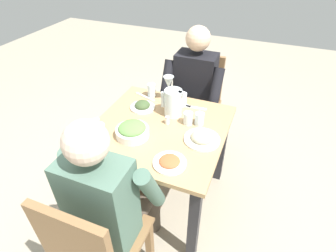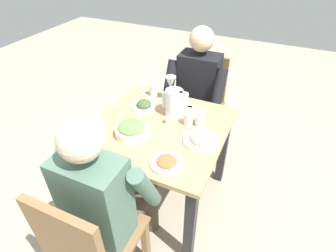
# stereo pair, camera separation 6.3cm
# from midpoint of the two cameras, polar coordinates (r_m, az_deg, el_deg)

# --- Properties ---
(ground_plane) EXTENTS (8.00, 8.00, 0.00)m
(ground_plane) POSITION_cam_midpoint_polar(r_m,az_deg,el_deg) (2.25, -2.33, -14.56)
(ground_plane) COLOR #9E937F
(dining_table) EXTENTS (0.85, 0.85, 0.70)m
(dining_table) POSITION_cam_midpoint_polar(r_m,az_deg,el_deg) (1.83, -2.77, -3.24)
(dining_table) COLOR tan
(dining_table) RESTS_ON ground_plane
(chair_near) EXTENTS (0.40, 0.40, 0.88)m
(chair_near) POSITION_cam_midpoint_polar(r_m,az_deg,el_deg) (2.46, 5.52, 5.86)
(chair_near) COLOR olive
(chair_near) RESTS_ON ground_plane
(chair_far) EXTENTS (0.40, 0.40, 0.88)m
(chair_far) POSITION_cam_midpoint_polar(r_m,az_deg,el_deg) (1.49, -16.69, -23.34)
(chair_far) COLOR olive
(chair_far) RESTS_ON ground_plane
(diner_near) EXTENTS (0.48, 0.53, 1.17)m
(diner_near) POSITION_cam_midpoint_polar(r_m,az_deg,el_deg) (2.22, 4.16, 6.58)
(diner_near) COLOR black
(diner_near) RESTS_ON ground_plane
(diner_far) EXTENTS (0.48, 0.53, 1.17)m
(diner_far) POSITION_cam_midpoint_polar(r_m,az_deg,el_deg) (1.46, -13.02, -14.31)
(diner_far) COLOR #4C6B5B
(diner_far) RESTS_ON ground_plane
(water_pitcher) EXTENTS (0.16, 0.12, 0.19)m
(water_pitcher) POSITION_cam_midpoint_polar(r_m,az_deg,el_deg) (1.82, 0.07, 4.98)
(water_pitcher) COLOR silver
(water_pitcher) RESTS_ON dining_table
(salad_bowl) EXTENTS (0.21, 0.21, 0.09)m
(salad_bowl) POSITION_cam_midpoint_polar(r_m,az_deg,el_deg) (1.68, -8.65, -0.97)
(salad_bowl) COLOR white
(salad_bowl) RESTS_ON dining_table
(plate_rice_curry) EXTENTS (0.19, 0.19, 0.04)m
(plate_rice_curry) POSITION_cam_midpoint_polar(r_m,az_deg,el_deg) (1.49, -0.88, -7.67)
(plate_rice_curry) COLOR white
(plate_rice_curry) RESTS_ON dining_table
(plate_beans) EXTENTS (0.22, 0.22, 0.06)m
(plate_beans) POSITION_cam_midpoint_polar(r_m,az_deg,el_deg) (1.65, 6.13, -2.53)
(plate_beans) COLOR white
(plate_beans) RESTS_ON dining_table
(plate_dolmas) EXTENTS (0.18, 0.18, 0.06)m
(plate_dolmas) POSITION_cam_midpoint_polar(r_m,az_deg,el_deg) (1.94, -6.36, 4.27)
(plate_dolmas) COLOR white
(plate_dolmas) RESTS_ON dining_table
(water_glass_far_left) EXTENTS (0.06, 0.06, 0.09)m
(water_glass_far_left) POSITION_cam_midpoint_polar(r_m,az_deg,el_deg) (1.76, 3.27, 1.63)
(water_glass_far_left) COLOR silver
(water_glass_far_left) RESTS_ON dining_table
(water_glass_far_right) EXTENTS (0.06, 0.06, 0.10)m
(water_glass_far_right) POSITION_cam_midpoint_polar(r_m,az_deg,el_deg) (2.06, -4.40, 7.53)
(water_glass_far_right) COLOR silver
(water_glass_far_right) RESTS_ON dining_table
(water_glass_by_pitcher) EXTENTS (0.07, 0.07, 0.10)m
(water_glass_by_pitcher) POSITION_cam_midpoint_polar(r_m,az_deg,el_deg) (1.95, 2.09, 5.65)
(water_glass_by_pitcher) COLOR silver
(water_glass_by_pitcher) RESTS_ON dining_table
(water_glass_center) EXTENTS (0.06, 0.06, 0.09)m
(water_glass_center) POSITION_cam_midpoint_polar(r_m,az_deg,el_deg) (1.76, 5.65, 1.50)
(water_glass_center) COLOR silver
(water_glass_center) RESTS_ON dining_table
(wine_glass) EXTENTS (0.08, 0.08, 0.20)m
(wine_glass) POSITION_cam_midpoint_polar(r_m,az_deg,el_deg) (1.96, -0.81, 9.00)
(wine_glass) COLOR silver
(wine_glass) RESTS_ON dining_table
(oil_carafe) EXTENTS (0.08, 0.08, 0.16)m
(oil_carafe) POSITION_cam_midpoint_polar(r_m,az_deg,el_deg) (1.67, -15.43, -1.60)
(oil_carafe) COLOR silver
(oil_carafe) RESTS_ON dining_table
(salt_shaker) EXTENTS (0.03, 0.03, 0.05)m
(salt_shaker) POSITION_cam_midpoint_polar(r_m,az_deg,el_deg) (1.77, -1.18, 1.24)
(salt_shaker) COLOR white
(salt_shaker) RESTS_ON dining_table
(fork_near) EXTENTS (0.17, 0.04, 0.01)m
(fork_near) POSITION_cam_midpoint_polar(r_m,az_deg,el_deg) (1.94, 4.76, 3.87)
(fork_near) COLOR silver
(fork_near) RESTS_ON dining_table
(knife_near) EXTENTS (0.18, 0.07, 0.01)m
(knife_near) POSITION_cam_midpoint_polar(r_m,az_deg,el_deg) (2.08, -5.77, 6.19)
(knife_near) COLOR silver
(knife_near) RESTS_ON dining_table
(fork_far) EXTENTS (0.17, 0.04, 0.01)m
(fork_far) POSITION_cam_midpoint_polar(r_m,az_deg,el_deg) (1.98, 1.67, 4.68)
(fork_far) COLOR silver
(fork_far) RESTS_ON dining_table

